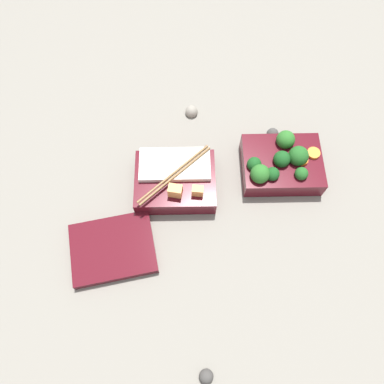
% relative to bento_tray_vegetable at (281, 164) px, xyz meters
% --- Properties ---
extents(ground_plane, '(3.00, 3.00, 0.00)m').
position_rel_bento_tray_vegetable_xyz_m(ground_plane, '(0.12, 0.02, -0.03)').
color(ground_plane, gray).
extents(bento_tray_vegetable, '(0.17, 0.14, 0.08)m').
position_rel_bento_tray_vegetable_xyz_m(bento_tray_vegetable, '(0.00, 0.00, 0.00)').
color(bento_tray_vegetable, '#510F19').
rests_on(bento_tray_vegetable, ground_plane).
extents(bento_tray_rice, '(0.17, 0.14, 0.08)m').
position_rel_bento_tray_vegetable_xyz_m(bento_tray_rice, '(0.24, 0.04, -0.00)').
color(bento_tray_rice, '#510F19').
rests_on(bento_tray_rice, ground_plane).
extents(bento_lid, '(0.19, 0.16, 0.02)m').
position_rel_bento_tray_vegetable_xyz_m(bento_lid, '(0.37, 0.18, -0.02)').
color(bento_lid, '#510F19').
rests_on(bento_lid, ground_plane).
extents(pebble_0, '(0.03, 0.03, 0.03)m').
position_rel_bento_tray_vegetable_xyz_m(pebble_0, '(0.20, -0.16, -0.02)').
color(pebble_0, gray).
rests_on(pebble_0, ground_plane).
extents(pebble_1, '(0.03, 0.03, 0.03)m').
position_rel_bento_tray_vegetable_xyz_m(pebble_1, '(0.00, -0.09, -0.02)').
color(pebble_1, '#474442').
rests_on(pebble_1, ground_plane).
extents(pebble_2, '(0.03, 0.03, 0.03)m').
position_rel_bento_tray_vegetable_xyz_m(pebble_2, '(0.18, 0.42, -0.03)').
color(pebble_2, '#474442').
rests_on(pebble_2, ground_plane).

